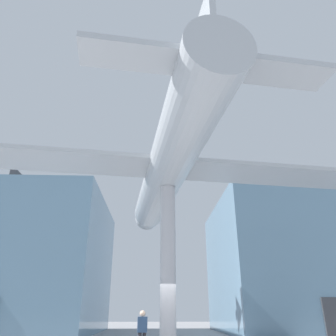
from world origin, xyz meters
TOP-DOWN VIEW (x-y plane):
  - glass_pavilion_left at (-10.27, 13.87)m, footprint 11.14×13.05m
  - glass_pavilion_right at (10.27, 13.87)m, footprint 11.14×13.05m
  - support_pylon_central at (0.00, 0.00)m, footprint 0.61×0.61m
  - suspended_airplane at (-0.03, 0.26)m, footprint 20.82×16.56m
  - visitor_person at (-0.98, 1.74)m, footprint 0.42×0.25m

SIDE VIEW (x-z plane):
  - visitor_person at x=-0.98m, z-range 0.11..1.70m
  - support_pylon_central at x=0.00m, z-range 0.00..6.41m
  - glass_pavilion_left at x=-10.27m, z-range -0.29..10.19m
  - glass_pavilion_right at x=10.27m, z-range -0.29..10.19m
  - suspended_airplane at x=-0.03m, z-range 5.68..8.97m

